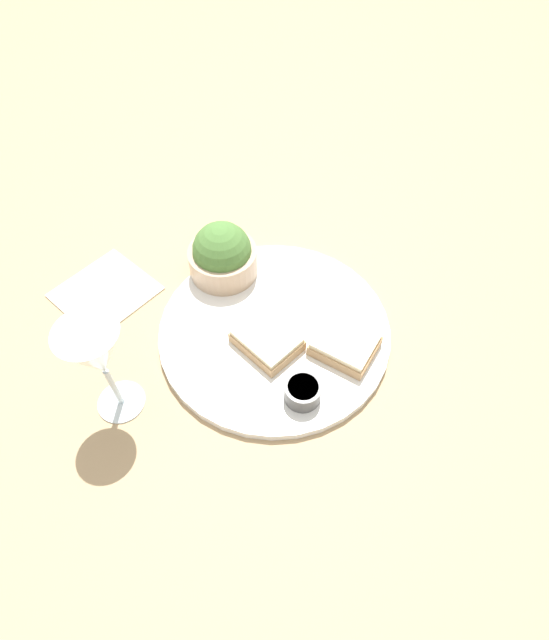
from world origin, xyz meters
name	(u,v)px	position (x,y,z in m)	size (l,w,h in m)	color
ground_plane	(274,333)	(0.00, 0.00, 0.00)	(4.00, 4.00, 0.00)	tan
dinner_plate	(274,330)	(0.00, 0.00, 0.01)	(0.35, 0.35, 0.01)	white
salad_bowl	(223,255)	(-0.14, 0.02, 0.05)	(0.11, 0.11, 0.09)	tan
sauce_ramekin	(303,391)	(0.11, -0.05, 0.03)	(0.05, 0.05, 0.03)	#4C4C4C
cheese_toast_near	(267,340)	(0.01, -0.03, 0.03)	(0.09, 0.07, 0.03)	tan
cheese_toast_far	(345,344)	(0.10, 0.05, 0.03)	(0.10, 0.09, 0.03)	tan
wine_glass	(97,356)	(-0.06, -0.24, 0.12)	(0.08, 0.08, 0.17)	silver
napkin	(105,291)	(-0.25, -0.15, 0.00)	(0.15, 0.15, 0.01)	beige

